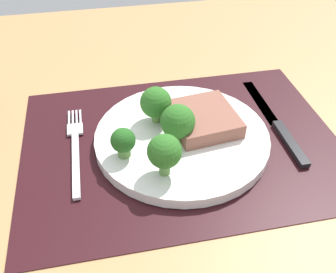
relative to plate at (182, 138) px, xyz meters
The scene contains 10 objects.
ground_plane 2.60cm from the plate, ahead, with size 140.00×110.00×3.00cm, color tan.
placemat 0.95cm from the plate, ahead, with size 47.09×34.69×0.30cm, color black.
plate is the anchor object (origin of this frame).
steak 4.32cm from the plate, 20.70° to the left, with size 9.13×9.80×2.35cm, color #8C5647.
broccoli_near_fork 9.56cm from the plate, 118.48° to the right, with size 4.46×4.46×6.04cm.
broccoli_center 6.46cm from the plate, 130.15° to the left, with size 4.71×4.71×5.78cm.
broccoli_front_edge 4.42cm from the plate, 126.66° to the right, with size 4.92×4.92×5.83cm.
broccoli_back_left 9.89cm from the plate, 161.43° to the right, with size 3.42×3.42×4.41cm.
fork 15.71cm from the plate, behind, with size 2.40×19.20×0.50cm.
knife 15.62cm from the plate, ahead, with size 1.80×23.00×0.80cm.
Camera 1 is at (-10.52, -41.93, 37.90)cm, focal length 40.78 mm.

